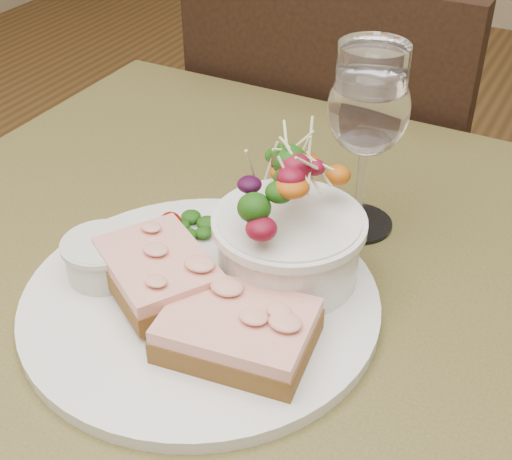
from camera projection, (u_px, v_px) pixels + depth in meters
The scene contains 9 objects.
cafe_table at pixel (241, 373), 0.69m from camera, with size 0.80×0.80×0.75m.
chair_far at pixel (343, 274), 1.38m from camera, with size 0.42×0.42×0.90m.
dinner_plate at pixel (201, 301), 0.61m from camera, with size 0.31×0.31×0.01m, color white.
sandwich_front at pixel (238, 330), 0.55m from camera, with size 0.13×0.10×0.03m.
sandwich_back at pixel (158, 271), 0.60m from camera, with size 0.13×0.12×0.03m.
ramekin at pixel (102, 256), 0.62m from camera, with size 0.06×0.06×0.04m.
salad_bowl at pixel (289, 220), 0.60m from camera, with size 0.12×0.12×0.13m.
garnish at pixel (183, 225), 0.68m from camera, with size 0.05×0.04×0.02m.
wine_glass at pixel (368, 114), 0.65m from camera, with size 0.08×0.08×0.18m.
Camera 1 is at (0.24, -0.42, 1.16)m, focal length 50.00 mm.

